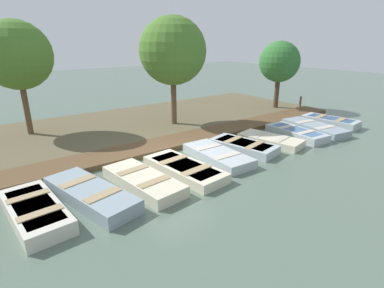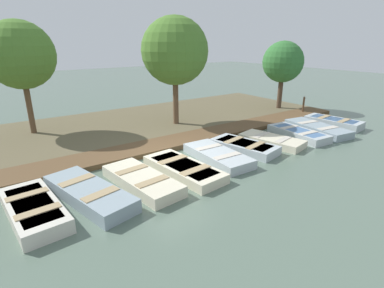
{
  "view_description": "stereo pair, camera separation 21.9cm",
  "coord_description": "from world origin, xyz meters",
  "px_view_note": "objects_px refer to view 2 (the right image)",
  "views": [
    {
      "loc": [
        8.93,
        -5.85,
        4.29
      ],
      "look_at": [
        0.53,
        0.42,
        0.65
      ],
      "focal_mm": 28.0,
      "sensor_mm": 36.0,
      "label": 1
    },
    {
      "loc": [
        9.06,
        -5.67,
        4.29
      ],
      "look_at": [
        0.53,
        0.42,
        0.65
      ],
      "focal_mm": 28.0,
      "sensor_mm": 36.0,
      "label": 2
    }
  ],
  "objects_px": {
    "rowboat_11": "(333,122)",
    "rowboat_10": "(317,128)",
    "rowboat_5": "(184,169)",
    "mooring_post_far": "(303,106)",
    "rowboat_4": "(142,180)",
    "rowboat_8": "(272,140)",
    "park_tree_center": "(175,51)",
    "park_tree_right": "(283,62)",
    "rowboat_7": "(244,146)",
    "rowboat_2": "(34,209)",
    "rowboat_9": "(298,133)",
    "rowboat_6": "(218,155)",
    "rowboat_3": "(89,193)",
    "park_tree_left": "(20,55)"
  },
  "relations": [
    {
      "from": "rowboat_6",
      "to": "park_tree_center",
      "type": "relative_size",
      "value": 0.55
    },
    {
      "from": "rowboat_9",
      "to": "rowboat_11",
      "type": "xyz_separation_m",
      "value": [
        -0.11,
        3.15,
        0.03
      ]
    },
    {
      "from": "rowboat_8",
      "to": "park_tree_left",
      "type": "height_order",
      "value": "park_tree_left"
    },
    {
      "from": "rowboat_8",
      "to": "park_tree_center",
      "type": "bearing_deg",
      "value": -171.59
    },
    {
      "from": "rowboat_2",
      "to": "rowboat_7",
      "type": "xyz_separation_m",
      "value": [
        -0.35,
        7.86,
        -0.02
      ]
    },
    {
      "from": "rowboat_5",
      "to": "rowboat_9",
      "type": "xyz_separation_m",
      "value": [
        -0.23,
        6.6,
        0.01
      ]
    },
    {
      "from": "rowboat_2",
      "to": "park_tree_left",
      "type": "height_order",
      "value": "park_tree_left"
    },
    {
      "from": "rowboat_5",
      "to": "park_tree_right",
      "type": "xyz_separation_m",
      "value": [
        -4.56,
        10.53,
        2.84
      ]
    },
    {
      "from": "rowboat_4",
      "to": "rowboat_7",
      "type": "height_order",
      "value": "rowboat_4"
    },
    {
      "from": "mooring_post_far",
      "to": "park_tree_center",
      "type": "xyz_separation_m",
      "value": [
        -2.35,
        -7.62,
        3.23
      ]
    },
    {
      "from": "rowboat_2",
      "to": "rowboat_3",
      "type": "bearing_deg",
      "value": 86.78
    },
    {
      "from": "rowboat_10",
      "to": "park_tree_center",
      "type": "height_order",
      "value": "park_tree_center"
    },
    {
      "from": "rowboat_2",
      "to": "park_tree_center",
      "type": "height_order",
      "value": "park_tree_center"
    },
    {
      "from": "rowboat_5",
      "to": "mooring_post_far",
      "type": "height_order",
      "value": "mooring_post_far"
    },
    {
      "from": "rowboat_9",
      "to": "rowboat_10",
      "type": "xyz_separation_m",
      "value": [
        0.02,
        1.5,
        -0.0
      ]
    },
    {
      "from": "mooring_post_far",
      "to": "park_tree_left",
      "type": "distance_m",
      "value": 15.17
    },
    {
      "from": "park_tree_right",
      "to": "mooring_post_far",
      "type": "bearing_deg",
      "value": 4.11
    },
    {
      "from": "rowboat_6",
      "to": "mooring_post_far",
      "type": "bearing_deg",
      "value": 108.32
    },
    {
      "from": "rowboat_10",
      "to": "rowboat_8",
      "type": "bearing_deg",
      "value": -83.25
    },
    {
      "from": "rowboat_6",
      "to": "rowboat_10",
      "type": "height_order",
      "value": "rowboat_10"
    },
    {
      "from": "rowboat_8",
      "to": "rowboat_11",
      "type": "distance_m",
      "value": 4.89
    },
    {
      "from": "rowboat_4",
      "to": "rowboat_11",
      "type": "distance_m",
      "value": 11.32
    },
    {
      "from": "rowboat_2",
      "to": "park_tree_center",
      "type": "xyz_separation_m",
      "value": [
        -5.14,
        7.63,
        3.58
      ]
    },
    {
      "from": "rowboat_11",
      "to": "park_tree_right",
      "type": "bearing_deg",
      "value": 163.17
    },
    {
      "from": "rowboat_11",
      "to": "rowboat_10",
      "type": "bearing_deg",
      "value": -91.96
    },
    {
      "from": "rowboat_2",
      "to": "park_tree_right",
      "type": "distance_m",
      "value": 16.03
    },
    {
      "from": "rowboat_3",
      "to": "mooring_post_far",
      "type": "distance_m",
      "value": 14.1
    },
    {
      "from": "rowboat_8",
      "to": "park_tree_right",
      "type": "height_order",
      "value": "park_tree_right"
    },
    {
      "from": "rowboat_7",
      "to": "rowboat_11",
      "type": "bearing_deg",
      "value": 77.15
    },
    {
      "from": "park_tree_left",
      "to": "park_tree_right",
      "type": "relative_size",
      "value": 1.21
    },
    {
      "from": "rowboat_8",
      "to": "rowboat_10",
      "type": "relative_size",
      "value": 0.86
    },
    {
      "from": "rowboat_2",
      "to": "park_tree_center",
      "type": "relative_size",
      "value": 0.54
    },
    {
      "from": "rowboat_4",
      "to": "park_tree_center",
      "type": "bearing_deg",
      "value": 131.91
    },
    {
      "from": "park_tree_left",
      "to": "park_tree_right",
      "type": "height_order",
      "value": "park_tree_left"
    },
    {
      "from": "park_tree_center",
      "to": "rowboat_8",
      "type": "bearing_deg",
      "value": 20.5
    },
    {
      "from": "rowboat_8",
      "to": "rowboat_6",
      "type": "bearing_deg",
      "value": -101.1
    },
    {
      "from": "rowboat_6",
      "to": "rowboat_10",
      "type": "xyz_separation_m",
      "value": [
        0.04,
        6.38,
        0.0
      ]
    },
    {
      "from": "rowboat_4",
      "to": "rowboat_11",
      "type": "height_order",
      "value": "rowboat_11"
    },
    {
      "from": "rowboat_3",
      "to": "rowboat_10",
      "type": "distance_m",
      "value": 11.27
    },
    {
      "from": "mooring_post_far",
      "to": "park_tree_right",
      "type": "height_order",
      "value": "park_tree_right"
    },
    {
      "from": "rowboat_8",
      "to": "mooring_post_far",
      "type": "relative_size",
      "value": 2.6
    },
    {
      "from": "rowboat_8",
      "to": "park_tree_center",
      "type": "distance_m",
      "value": 6.35
    },
    {
      "from": "rowboat_3",
      "to": "rowboat_9",
      "type": "distance_m",
      "value": 9.77
    },
    {
      "from": "rowboat_4",
      "to": "rowboat_8",
      "type": "xyz_separation_m",
      "value": [
        -0.32,
        6.42,
        -0.03
      ]
    },
    {
      "from": "rowboat_9",
      "to": "rowboat_11",
      "type": "bearing_deg",
      "value": 97.0
    },
    {
      "from": "rowboat_9",
      "to": "rowboat_10",
      "type": "height_order",
      "value": "same"
    },
    {
      "from": "rowboat_2",
      "to": "mooring_post_far",
      "type": "distance_m",
      "value": 15.51
    },
    {
      "from": "rowboat_7",
      "to": "mooring_post_far",
      "type": "relative_size",
      "value": 2.62
    },
    {
      "from": "mooring_post_far",
      "to": "rowboat_8",
      "type": "bearing_deg",
      "value": -66.39
    },
    {
      "from": "rowboat_5",
      "to": "rowboat_8",
      "type": "xyz_separation_m",
      "value": [
        -0.31,
        4.85,
        -0.01
      ]
    }
  ]
}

